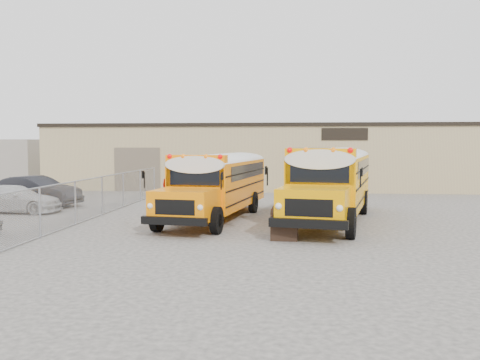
# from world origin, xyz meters

# --- Properties ---
(ground) EXTENTS (120.00, 120.00, 0.00)m
(ground) POSITION_xyz_m (0.00, 0.00, 0.00)
(ground) COLOR #43413E
(ground) RESTS_ON ground
(warehouse) EXTENTS (30.20, 10.20, 4.67)m
(warehouse) POSITION_xyz_m (-0.00, 19.99, 2.37)
(warehouse) COLOR tan
(warehouse) RESTS_ON ground
(chainlink_fence) EXTENTS (0.07, 18.07, 1.81)m
(chainlink_fence) POSITION_xyz_m (-6.00, 3.00, 0.90)
(chainlink_fence) COLOR #92949A
(chainlink_fence) RESTS_ON ground
(distant_building_left) EXTENTS (8.00, 6.00, 3.60)m
(distant_building_left) POSITION_xyz_m (-22.00, 22.00, 1.80)
(distant_building_left) COLOR gray
(distant_building_left) RESTS_ON ground
(school_bus_left) EXTENTS (3.77, 10.15, 2.90)m
(school_bus_left) POSITION_xyz_m (0.24, 8.62, 1.68)
(school_bus_left) COLOR orange
(school_bus_left) RESTS_ON ground
(school_bus_right) EXTENTS (4.55, 11.12, 3.17)m
(school_bus_right) POSITION_xyz_m (5.56, 9.06, 1.83)
(school_bus_right) COLOR #F69F00
(school_bus_right) RESTS_ON ground
(tarp_bundle) EXTENTS (1.00, 1.00, 1.36)m
(tarp_bundle) POSITION_xyz_m (2.50, -2.35, 0.70)
(tarp_bundle) COLOR black
(tarp_bundle) RESTS_ON ground
(car_white) EXTENTS (4.50, 1.87, 1.30)m
(car_white) POSITION_xyz_m (-10.50, 3.43, 0.65)
(car_white) COLOR silver
(car_white) RESTS_ON ground
(car_dark) EXTENTS (5.05, 2.60, 1.59)m
(car_dark) POSITION_xyz_m (-10.75, 6.00, 0.79)
(car_dark) COLOR black
(car_dark) RESTS_ON ground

